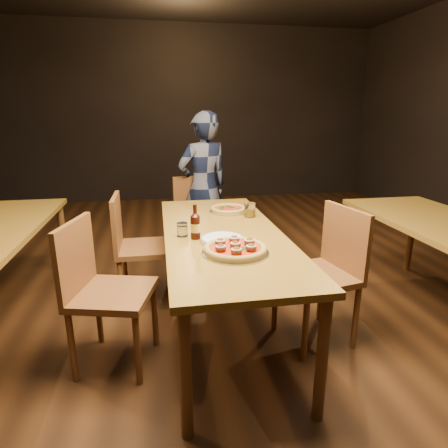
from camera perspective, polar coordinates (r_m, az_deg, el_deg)
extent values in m
plane|color=black|center=(2.90, -0.18, -15.43)|extent=(9.00, 9.00, 0.00)
plane|color=black|center=(6.94, -6.82, 16.12)|extent=(7.00, 0.00, 7.00)
cube|color=brown|center=(2.59, -0.19, -1.60)|extent=(0.80, 2.00, 0.04)
cylinder|color=brown|center=(1.90, -5.87, -22.01)|extent=(0.06, 0.06, 0.71)
cylinder|color=brown|center=(3.57, -8.18, -2.98)|extent=(0.06, 0.06, 0.71)
cylinder|color=brown|center=(2.04, 14.71, -19.38)|extent=(0.06, 0.06, 0.71)
cylinder|color=brown|center=(3.65, 2.56, -2.38)|extent=(0.06, 0.06, 0.71)
cylinder|color=brown|center=(3.96, -23.25, -2.19)|extent=(0.06, 0.06, 0.71)
cylinder|color=brown|center=(3.82, 18.36, -2.36)|extent=(0.06, 0.06, 0.71)
cylinder|color=brown|center=(4.18, 26.62, -1.69)|extent=(0.06, 0.06, 0.71)
cylinder|color=#B7B7BF|center=(2.20, 1.73, -4.35)|extent=(0.39, 0.39, 0.01)
cylinder|color=tan|center=(2.19, 1.73, -4.01)|extent=(0.37, 0.37, 0.02)
torus|color=tan|center=(2.19, 1.73, -3.76)|extent=(0.37, 0.37, 0.04)
cylinder|color=#9D0919|center=(2.19, 1.73, -3.70)|extent=(0.29, 0.29, 0.00)
cylinder|color=#B7B7BF|center=(3.12, 0.66, 1.99)|extent=(0.31, 0.31, 0.01)
cylinder|color=tan|center=(3.12, 0.67, 2.21)|extent=(0.29, 0.29, 0.02)
torus|color=tan|center=(3.11, 0.67, 2.37)|extent=(0.29, 0.29, 0.03)
cylinder|color=#9D0919|center=(3.11, 0.67, 2.41)|extent=(0.22, 0.22, 0.00)
cylinder|color=white|center=(2.38, -0.25, -2.39)|extent=(0.28, 0.28, 0.03)
cylinder|color=black|center=(2.43, -4.39, -0.55)|extent=(0.06, 0.06, 0.15)
cylinder|color=black|center=(2.40, -4.45, 2.04)|extent=(0.02, 0.02, 0.08)
cylinder|color=yellow|center=(2.43, -4.39, -0.55)|extent=(0.06, 0.06, 0.06)
cylinder|color=white|center=(2.50, -6.37, -0.83)|extent=(0.07, 0.07, 0.09)
cylinder|color=#9A6C11|center=(2.95, 3.96, 2.15)|extent=(0.09, 0.09, 0.11)
imported|color=black|center=(3.98, -3.14, 5.57)|extent=(0.66, 0.55, 1.56)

